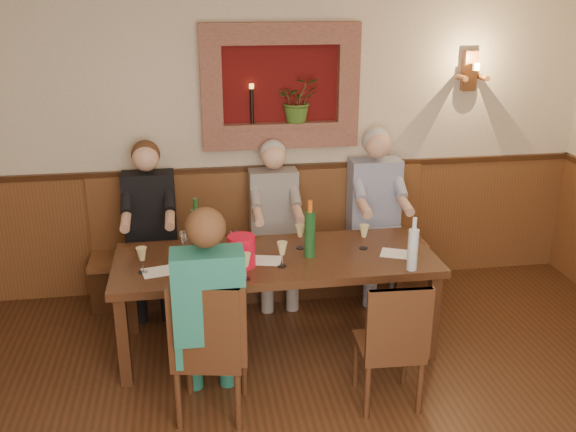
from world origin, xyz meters
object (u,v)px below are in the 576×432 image
(wine_bottle_green_a, at_px, (310,233))
(chair_near_right, at_px, (388,367))
(wine_bottle_green_b, at_px, (197,230))
(water_bottle, at_px, (413,249))
(spittoon_bucket, at_px, (242,251))
(person_bench_mid, at_px, (275,235))
(person_chair_front, at_px, (210,331))
(person_bench_right, at_px, (376,226))
(dining_table, at_px, (276,266))
(bench, at_px, (262,258))
(person_bench_left, at_px, (151,241))
(chair_near_left, at_px, (211,375))

(wine_bottle_green_a, bearing_deg, chair_near_right, -64.64)
(wine_bottle_green_b, distance_m, water_bottle, 1.60)
(spittoon_bucket, bearing_deg, person_bench_mid, 68.82)
(person_chair_front, relative_size, wine_bottle_green_a, 3.32)
(person_bench_right, xyz_separation_m, person_chair_front, (-1.55, -1.61, -0.02))
(dining_table, xyz_separation_m, chair_near_right, (0.64, -0.85, -0.41))
(person_chair_front, distance_m, water_bottle, 1.54)
(bench, xyz_separation_m, person_bench_left, (-0.96, -0.11, 0.28))
(person_bench_left, relative_size, person_bench_right, 0.97)
(person_bench_right, xyz_separation_m, spittoon_bucket, (-1.29, -0.96, 0.24))
(person_bench_right, distance_m, spittoon_bucket, 1.62)
(dining_table, height_order, bench, bench)
(person_bench_right, bearing_deg, water_bottle, -94.54)
(dining_table, height_order, chair_near_left, chair_near_left)
(wine_bottle_green_a, bearing_deg, person_bench_mid, 99.30)
(person_bench_right, bearing_deg, spittoon_bucket, -143.35)
(bench, height_order, water_bottle, water_bottle)
(bench, distance_m, person_chair_front, 1.82)
(person_chair_front, relative_size, spittoon_bucket, 6.42)
(chair_near_left, bearing_deg, chair_near_right, 8.19)
(dining_table, height_order, chair_near_right, chair_near_right)
(chair_near_left, distance_m, water_bottle, 1.64)
(person_chair_front, bearing_deg, wine_bottle_green_a, 43.57)
(bench, relative_size, chair_near_left, 3.01)
(chair_near_left, relative_size, person_bench_right, 0.66)
(wine_bottle_green_b, bearing_deg, person_bench_mid, 44.19)
(bench, height_order, person_bench_mid, person_bench_mid)
(spittoon_bucket, bearing_deg, wine_bottle_green_a, 9.89)
(dining_table, xyz_separation_m, spittoon_bucket, (-0.26, -0.12, 0.19))
(spittoon_bucket, height_order, wine_bottle_green_b, wine_bottle_green_b)
(chair_near_right, xyz_separation_m, wine_bottle_green_b, (-1.21, 1.02, 0.66))
(spittoon_bucket, bearing_deg, chair_near_left, -112.02)
(chair_near_left, distance_m, chair_near_right, 1.17)
(chair_near_left, height_order, person_bench_right, person_bench_right)
(bench, xyz_separation_m, wine_bottle_green_a, (0.25, -0.98, 0.61))
(bench, relative_size, wine_bottle_green_a, 6.80)
(person_bench_right, relative_size, wine_bottle_green_a, 3.40)
(person_bench_left, bearing_deg, wine_bottle_green_a, -35.68)
(chair_near_right, xyz_separation_m, person_bench_left, (-1.60, 1.68, 0.34))
(person_bench_right, relative_size, person_chair_front, 1.03)
(person_bench_right, bearing_deg, chair_near_right, -103.00)
(chair_near_left, relative_size, chair_near_right, 1.08)
(person_bench_left, distance_m, water_bottle, 2.27)
(chair_near_right, distance_m, person_bench_right, 1.76)
(chair_near_right, bearing_deg, bench, 112.16)
(dining_table, bearing_deg, spittoon_bucket, -154.97)
(chair_near_left, bearing_deg, person_chair_front, 84.16)
(chair_near_right, xyz_separation_m, water_bottle, (0.29, 0.47, 0.64))
(chair_near_left, bearing_deg, person_bench_mid, 79.48)
(person_bench_mid, bearing_deg, chair_near_right, -72.60)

